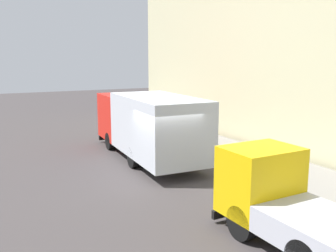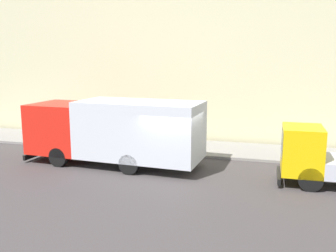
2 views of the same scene
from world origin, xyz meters
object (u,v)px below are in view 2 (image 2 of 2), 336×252
at_px(traffic_cone_orange, 61,137).
at_px(street_sign_post, 117,121).
at_px(pedestrian_walking, 88,125).
at_px(large_utility_truck, 115,129).
at_px(small_flatbed_truck, 329,159).

height_order(traffic_cone_orange, street_sign_post, street_sign_post).
bearing_deg(pedestrian_walking, large_utility_truck, -90.57).
height_order(small_flatbed_truck, traffic_cone_orange, small_flatbed_truck).
height_order(large_utility_truck, traffic_cone_orange, large_utility_truck).
relative_size(pedestrian_walking, street_sign_post, 0.72).
bearing_deg(pedestrian_walking, street_sign_post, -69.45).
bearing_deg(pedestrian_walking, small_flatbed_truck, -61.11).
relative_size(large_utility_truck, street_sign_post, 3.44).
bearing_deg(small_flatbed_truck, large_utility_truck, 86.68).
height_order(large_utility_truck, pedestrian_walking, large_utility_truck).
xyz_separation_m(small_flatbed_truck, street_sign_post, (2.93, 9.82, 0.51)).
bearing_deg(large_utility_truck, street_sign_post, 25.23).
bearing_deg(large_utility_truck, traffic_cone_orange, 61.62).
relative_size(pedestrian_walking, traffic_cone_orange, 2.94).
bearing_deg(traffic_cone_orange, small_flatbed_truck, -103.52).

